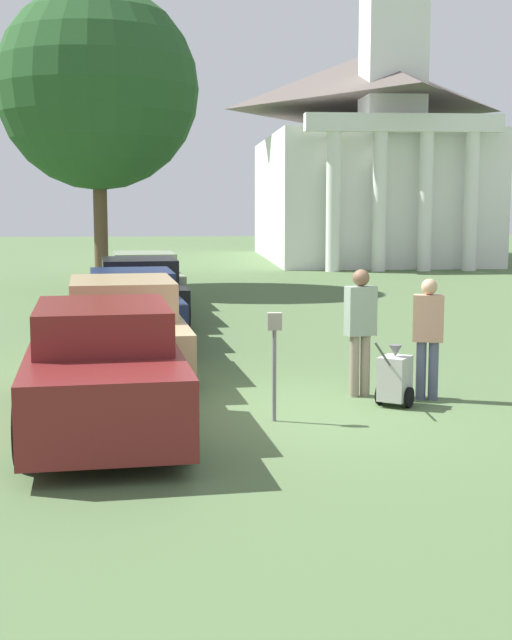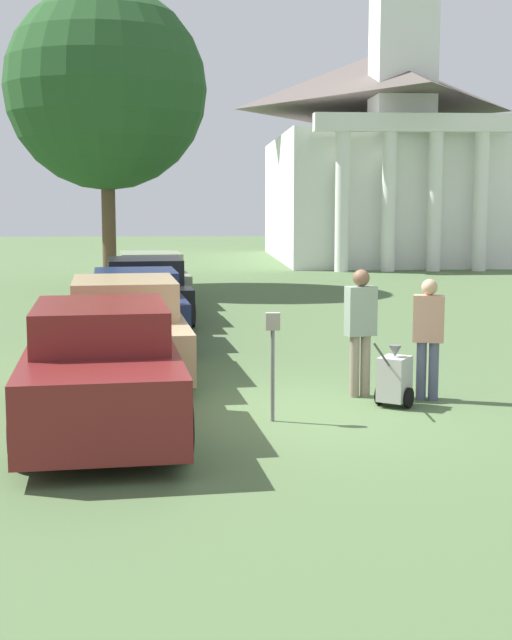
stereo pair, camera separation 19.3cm
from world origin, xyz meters
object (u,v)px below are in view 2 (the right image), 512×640
parked_car_navy (135,308)px  person_worker (361,324)px  parked_car_maroon (102,367)px  church (377,144)px  parking_meter (273,346)px  person_supervisor (428,332)px  parked_car_sage (151,280)px  parked_car_tan (125,328)px  equipment_cart (394,378)px  parked_car_black (145,291)px

parked_car_navy → person_worker: (3.51, -5.22, 0.36)m
parked_car_maroon → church: (9.79, 31.04, 4.72)m
parked_car_navy → parking_meter: 6.91m
parked_car_navy → person_supervisor: bearing=-57.1°
parked_car_maroon → parked_car_sage: bearing=84.3°
parking_meter → parked_car_tan: bearing=120.0°
person_worker → parking_meter: bearing=30.8°
parked_car_maroon → equipment_cart: bearing=4.9°
church → parked_car_navy: bearing=-111.8°
parked_car_sage → parked_car_black: bearing=-95.7°
parked_car_maroon → parking_meter: 2.15m
parked_car_sage → equipment_cart: parked_car_sage is taller
equipment_cart → parked_car_navy: bearing=157.5°
parked_car_tan → parking_meter: 4.28m
parked_car_sage → person_supervisor: size_ratio=2.96×
parked_car_black → person_supervisor: (4.40, -8.93, 0.30)m
parked_car_maroon → parked_car_black: size_ratio=1.05×
parked_car_navy → church: size_ratio=0.21×
person_worker → equipment_cart: size_ratio=1.83×
parked_car_tan → parking_meter: size_ratio=3.93×
parked_car_tan → parking_meter: (2.13, -3.70, 0.27)m
parked_car_sage → church: size_ratio=0.22×
parking_meter → person_supervisor: bearing=24.9°
equipment_cart → parked_car_tan: bearing=176.3°
parked_car_navy → church: church is taller
parking_meter → person_worker: 1.93m
parked_car_maroon → parked_car_black: (0.00, 10.01, -0.05)m
parked_car_black → church: (9.79, 21.04, 4.77)m
person_supervisor → parked_car_navy: bearing=-33.9°
parking_meter → person_supervisor: (2.27, 1.05, 0.01)m
parked_car_maroon → parking_meter: bearing=-5.0°
person_worker → person_supervisor: person_worker is taller
parked_car_maroon → church: church is taller
parked_car_maroon → person_supervisor: size_ratio=3.10×
parked_car_sage → church: church is taller
person_supervisor → church: bearing=-82.7°
parked_car_navy → parking_meter: size_ratio=3.45×
parked_car_maroon → parked_car_tan: bearing=84.3°
parked_car_maroon → parked_car_sage: (0.00, 12.94, -0.05)m
parked_car_black → church: size_ratio=0.22×
parked_car_maroon → equipment_cart: parked_car_maroon is taller
parked_car_maroon → equipment_cart: 3.94m
parked_car_maroon → church: bearing=66.8°
parked_car_sage → person_worker: person_worker is taller
parked_car_sage → person_supervisor: 12.66m
parked_car_black → person_supervisor: person_supervisor is taller
parking_meter → parked_car_sage: bearing=99.4°
parked_car_tan → parked_car_black: 6.28m
parking_meter → church: (7.66, 31.02, 4.48)m
equipment_cart → person_supervisor: bearing=67.2°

